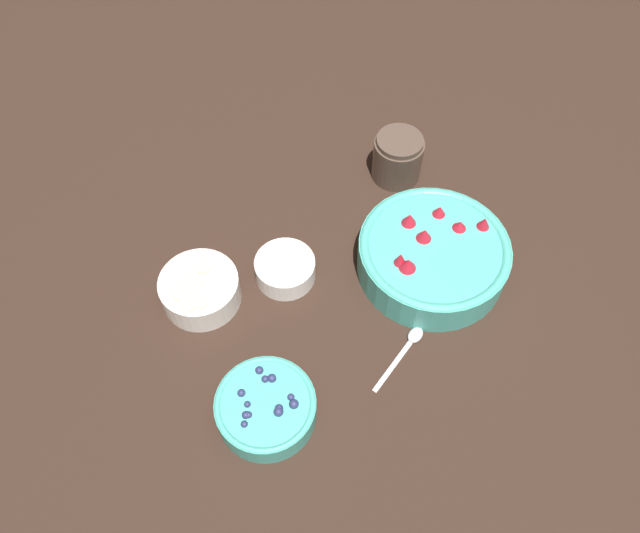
{
  "coord_description": "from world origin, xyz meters",
  "views": [
    {
      "loc": [
        0.37,
        0.43,
        0.93
      ],
      "look_at": [
        0.01,
        -0.04,
        0.04
      ],
      "focal_mm": 35.0,
      "sensor_mm": 36.0,
      "label": 1
    }
  ],
  "objects_px": {
    "bowl_blueberries": "(266,407)",
    "jar_chocolate": "(397,159)",
    "bowl_bananas": "(200,288)",
    "bowl_strawberries": "(433,254)",
    "bowl_cream": "(285,267)"
  },
  "relations": [
    {
      "from": "bowl_bananas",
      "to": "jar_chocolate",
      "type": "height_order",
      "value": "jar_chocolate"
    },
    {
      "from": "bowl_blueberries",
      "to": "bowl_cream",
      "type": "xyz_separation_m",
      "value": [
        -0.17,
        -0.19,
        -0.0
      ]
    },
    {
      "from": "bowl_strawberries",
      "to": "jar_chocolate",
      "type": "bearing_deg",
      "value": -116.29
    },
    {
      "from": "bowl_blueberries",
      "to": "bowl_cream",
      "type": "bearing_deg",
      "value": -132.71
    },
    {
      "from": "bowl_strawberries",
      "to": "bowl_blueberries",
      "type": "bearing_deg",
      "value": 6.45
    },
    {
      "from": "jar_chocolate",
      "to": "bowl_blueberries",
      "type": "bearing_deg",
      "value": 26.98
    },
    {
      "from": "bowl_blueberries",
      "to": "jar_chocolate",
      "type": "relative_size",
      "value": 1.59
    },
    {
      "from": "bowl_blueberries",
      "to": "jar_chocolate",
      "type": "height_order",
      "value": "jar_chocolate"
    },
    {
      "from": "bowl_blueberries",
      "to": "bowl_strawberries",
      "type": "bearing_deg",
      "value": -173.55
    },
    {
      "from": "bowl_cream",
      "to": "jar_chocolate",
      "type": "bearing_deg",
      "value": -169.1
    },
    {
      "from": "bowl_bananas",
      "to": "jar_chocolate",
      "type": "xyz_separation_m",
      "value": [
        -0.45,
        -0.01,
        0.01
      ]
    },
    {
      "from": "bowl_blueberries",
      "to": "bowl_bananas",
      "type": "height_order",
      "value": "bowl_bananas"
    },
    {
      "from": "jar_chocolate",
      "to": "bowl_bananas",
      "type": "bearing_deg",
      "value": 1.16
    },
    {
      "from": "bowl_blueberries",
      "to": "bowl_bananas",
      "type": "xyz_separation_m",
      "value": [
        -0.03,
        -0.24,
        0.0
      ]
    },
    {
      "from": "bowl_strawberries",
      "to": "bowl_bananas",
      "type": "relative_size",
      "value": 1.94
    }
  ]
}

